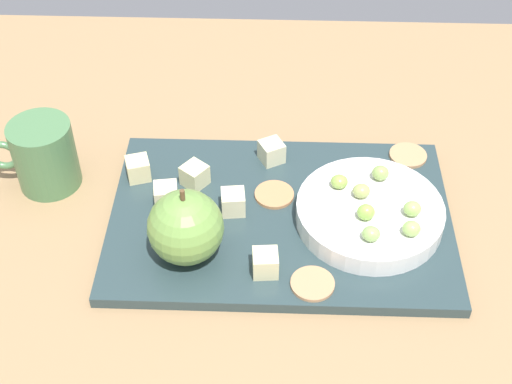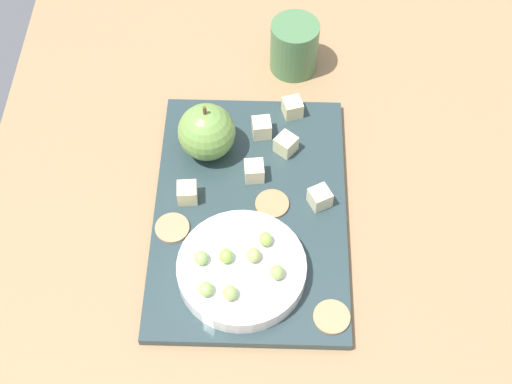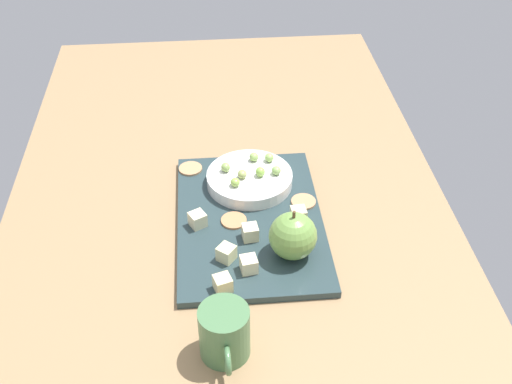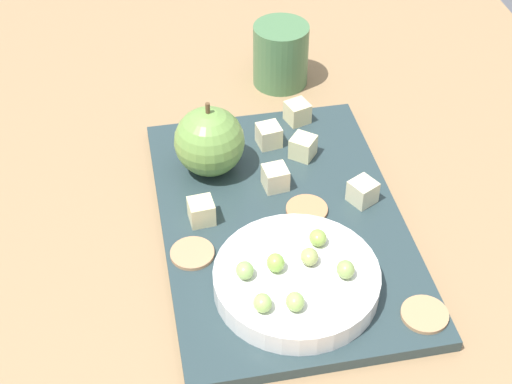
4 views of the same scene
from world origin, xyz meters
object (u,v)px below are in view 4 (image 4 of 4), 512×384
at_px(cracker_0, 425,314).
at_px(cheese_cube_4, 269,135).
at_px(serving_dish, 296,280).
at_px(cup, 280,54).
at_px(grape_0, 309,257).
at_px(grape_6, 263,303).
at_px(cheese_cube_0, 297,112).
at_px(grape_4, 345,270).
at_px(cheese_cube_2, 363,192).
at_px(grape_2, 318,238).
at_px(platter, 282,224).
at_px(cheese_cube_1, 303,147).
at_px(cheese_cube_3, 201,211).
at_px(grape_5, 276,263).
at_px(cracker_1, 192,253).
at_px(grape_3, 245,270).
at_px(grape_1, 295,302).
at_px(apple_whole, 209,141).
at_px(cracker_2, 307,209).
at_px(cheese_cube_5, 275,178).

bearing_deg(cracker_0, cheese_cube_4, 17.93).
xyz_separation_m(serving_dish, cup, (0.37, -0.06, 0.02)).
distance_m(grape_0, grape_6, 0.07).
distance_m(cheese_cube_0, grape_4, 0.28).
relative_size(cheese_cube_0, cheese_cube_2, 1.00).
height_order(serving_dish, grape_2, grape_2).
relative_size(platter, cheese_cube_1, 14.67).
relative_size(platter, cheese_cube_3, 14.67).
distance_m(cheese_cube_1, grape_5, 0.20).
height_order(cracker_1, grape_3, grape_3).
xyz_separation_m(grape_6, cup, (0.41, -0.11, -0.00)).
distance_m(serving_dish, grape_1, 0.05).
bearing_deg(apple_whole, cracker_1, 163.59).
xyz_separation_m(cheese_cube_1, cracker_2, (-0.09, 0.02, -0.01)).
distance_m(cheese_cube_0, grape_5, 0.27).
bearing_deg(grape_0, grape_4, -128.93).
relative_size(cracker_0, grape_0, 2.36).
relative_size(cheese_cube_4, cracker_1, 0.57).
bearing_deg(apple_whole, grape_2, -152.60).
bearing_deg(cracker_1, grape_2, -104.10).
height_order(apple_whole, cheese_cube_4, apple_whole).
bearing_deg(grape_6, cheese_cube_5, -15.54).
xyz_separation_m(cheese_cube_1, grape_5, (-0.19, 0.07, 0.02)).
bearing_deg(platter, apple_whole, 32.65).
height_order(grape_1, grape_3, same).
height_order(platter, apple_whole, apple_whole).
bearing_deg(grape_5, cheese_cube_4, -10.10).
distance_m(cheese_cube_0, cheese_cube_5, 0.12).
relative_size(cheese_cube_1, grape_5, 1.35).
xyz_separation_m(serving_dish, grape_1, (-0.04, 0.01, 0.02)).
relative_size(cheese_cube_3, cheese_cube_4, 1.00).
height_order(cheese_cube_2, cracker_0, cheese_cube_2).
height_order(grape_1, grape_4, same).
height_order(grape_1, grape_6, same).
height_order(cheese_cube_1, cracker_1, cheese_cube_1).
distance_m(apple_whole, cheese_cube_5, 0.08).
bearing_deg(cracker_0, grape_5, 63.92).
height_order(cheese_cube_0, cheese_cube_3, same).
height_order(cheese_cube_3, cheese_cube_4, same).
relative_size(cracker_1, grape_0, 2.36).
height_order(platter, cheese_cube_0, cheese_cube_0).
distance_m(serving_dish, cracker_0, 0.12).
bearing_deg(platter, cracker_0, -146.03).
bearing_deg(cracker_0, apple_whole, 33.46).
relative_size(cheese_cube_3, grape_2, 1.35).
xyz_separation_m(cracker_2, grape_4, (-0.12, -0.01, 0.03)).
bearing_deg(grape_1, grape_3, 38.97).
relative_size(cheese_cube_2, cracker_2, 0.57).
xyz_separation_m(serving_dish, grape_5, (0.01, 0.02, 0.02)).
relative_size(cracker_2, grape_6, 2.36).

